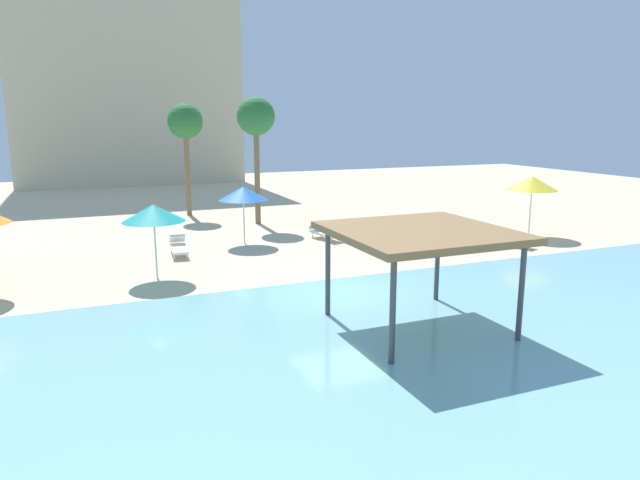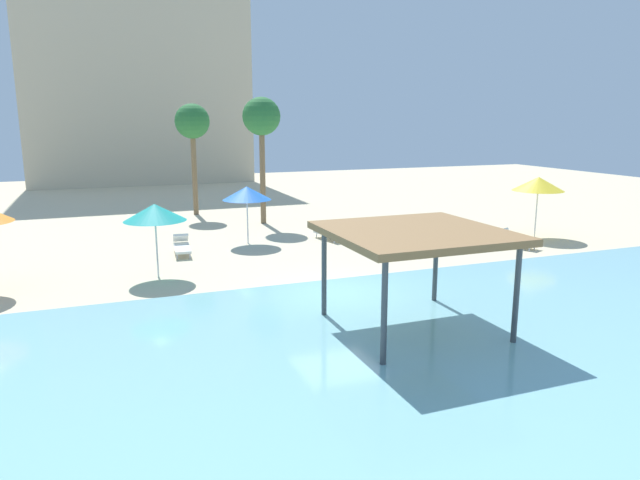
{
  "view_description": "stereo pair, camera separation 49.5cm",
  "coord_description": "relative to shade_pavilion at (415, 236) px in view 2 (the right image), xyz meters",
  "views": [
    {
      "loc": [
        -7.16,
        -15.55,
        5.31
      ],
      "look_at": [
        0.19,
        2.0,
        1.3
      ],
      "focal_mm": 32.41,
      "sensor_mm": 36.0,
      "label": 1
    },
    {
      "loc": [
        -6.7,
        -15.73,
        5.31
      ],
      "look_at": [
        0.19,
        2.0,
        1.3
      ],
      "focal_mm": 32.41,
      "sensor_mm": 36.0,
      "label": 2
    }
  ],
  "objects": [
    {
      "name": "lagoon_water",
      "position": [
        -0.62,
        -1.79,
        -2.43
      ],
      "size": [
        44.0,
        13.5,
        0.04
      ],
      "primitive_type": "cube",
      "color": "#7AB7C1",
      "rests_on": "ground"
    },
    {
      "name": "lounge_chair_1",
      "position": [
        8.86,
        7.0,
        -2.12
      ],
      "size": [
        1.32,
        1.98,
        0.74
      ],
      "rotation": [
        0.0,
        0.0,
        -1.15
      ],
      "color": "white",
      "rests_on": "ground"
    },
    {
      "name": "beach_umbrella_yellow_4",
      "position": [
        11.24,
        8.34,
        -0.02
      ],
      "size": [
        2.28,
        2.28,
        2.74
      ],
      "color": "silver",
      "rests_on": "ground"
    },
    {
      "name": "lounge_chair_0",
      "position": [
        -4.33,
        10.72,
        -2.12
      ],
      "size": [
        0.75,
        1.94,
        0.74
      ],
      "rotation": [
        0.0,
        0.0,
        -1.65
      ],
      "color": "white",
      "rests_on": "ground"
    },
    {
      "name": "shade_pavilion",
      "position": [
        0.0,
        0.0,
        0.0
      ],
      "size": [
        4.21,
        4.21,
        2.61
      ],
      "color": "#42474C",
      "rests_on": "ground"
    },
    {
      "name": "beach_umbrella_blue_2",
      "position": [
        -1.37,
        11.7,
        -0.26
      ],
      "size": [
        2.09,
        2.09,
        2.48
      ],
      "color": "silver",
      "rests_on": "ground"
    },
    {
      "name": "palm_tree_1",
      "position": [
        0.6,
        16.19,
        2.82
      ],
      "size": [
        1.9,
        1.9,
        6.37
      ],
      "color": "brown",
      "rests_on": "ground"
    },
    {
      "name": "ground_plane",
      "position": [
        -0.62,
        3.46,
        -2.45
      ],
      "size": [
        80.0,
        80.0,
        0.0
      ],
      "primitive_type": "plane",
      "color": "beige"
    },
    {
      "name": "beach_umbrella_teal_0",
      "position": [
        -5.58,
        7.5,
        -0.21
      ],
      "size": [
        2.08,
        2.08,
        2.52
      ],
      "color": "silver",
      "rests_on": "ground"
    },
    {
      "name": "hotel_block_0",
      "position": [
        -3.47,
        40.34,
        7.15
      ],
      "size": [
        17.63,
        8.96,
        19.19
      ],
      "primitive_type": "cube",
      "color": "beige",
      "rests_on": "ground"
    },
    {
      "name": "palm_tree_0",
      "position": [
        -2.19,
        20.26,
        2.58
      ],
      "size": [
        1.9,
        1.9,
        6.12
      ],
      "color": "brown",
      "rests_on": "ground"
    },
    {
      "name": "lounge_chair_2",
      "position": [
        2.19,
        11.27,
        -2.12
      ],
      "size": [
        0.96,
        1.98,
        0.74
      ],
      "rotation": [
        0.0,
        0.0,
        -1.37
      ],
      "color": "white",
      "rests_on": "ground"
    }
  ]
}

